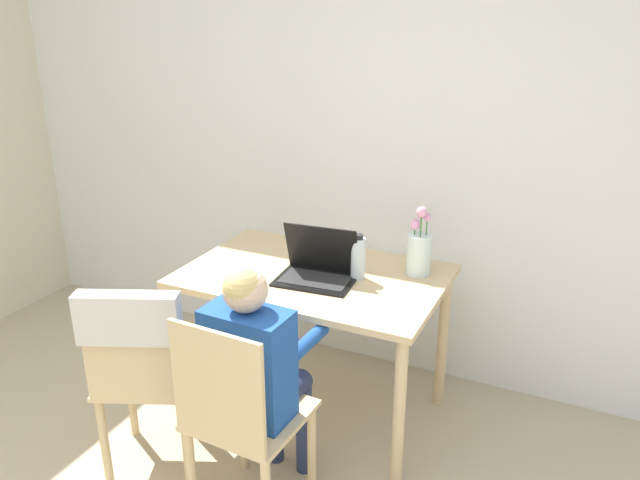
{
  "coord_description": "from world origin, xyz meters",
  "views": [
    {
      "loc": [
        1.2,
        -0.76,
        1.91
      ],
      "look_at": [
        0.1,
        1.57,
        0.93
      ],
      "focal_mm": 35.0,
      "sensor_mm": 36.0,
      "label": 1
    }
  ],
  "objects_px": {
    "flower_vase": "(419,250)",
    "laptop": "(318,267)",
    "person_seated": "(256,361)",
    "chair_occupied": "(240,420)",
    "chair_spare": "(139,354)",
    "water_bottle": "(358,258)"
  },
  "relations": [
    {
      "from": "chair_occupied",
      "to": "water_bottle",
      "type": "xyz_separation_m",
      "value": [
        0.15,
        0.77,
        0.39
      ]
    },
    {
      "from": "chair_spare",
      "to": "person_seated",
      "type": "relative_size",
      "value": 0.86
    },
    {
      "from": "chair_spare",
      "to": "water_bottle",
      "type": "relative_size",
      "value": 4.3
    },
    {
      "from": "person_seated",
      "to": "laptop",
      "type": "relative_size",
      "value": 2.92
    },
    {
      "from": "chair_spare",
      "to": "water_bottle",
      "type": "distance_m",
      "value": 1.01
    },
    {
      "from": "laptop",
      "to": "water_bottle",
      "type": "distance_m",
      "value": 0.18
    },
    {
      "from": "chair_spare",
      "to": "flower_vase",
      "type": "bearing_deg",
      "value": -156.2
    },
    {
      "from": "water_bottle",
      "to": "flower_vase",
      "type": "bearing_deg",
      "value": 35.74
    },
    {
      "from": "flower_vase",
      "to": "water_bottle",
      "type": "relative_size",
      "value": 1.56
    },
    {
      "from": "person_seated",
      "to": "laptop",
      "type": "xyz_separation_m",
      "value": [
        -0.02,
        0.58,
        0.16
      ]
    },
    {
      "from": "person_seated",
      "to": "water_bottle",
      "type": "relative_size",
      "value": 5.01
    },
    {
      "from": "water_bottle",
      "to": "laptop",
      "type": "bearing_deg",
      "value": -154.63
    },
    {
      "from": "chair_spare",
      "to": "flower_vase",
      "type": "height_order",
      "value": "flower_vase"
    },
    {
      "from": "flower_vase",
      "to": "laptop",
      "type": "bearing_deg",
      "value": -148.27
    },
    {
      "from": "laptop",
      "to": "flower_vase",
      "type": "relative_size",
      "value": 1.1
    },
    {
      "from": "chair_spare",
      "to": "water_bottle",
      "type": "xyz_separation_m",
      "value": [
        0.62,
        0.75,
        0.24
      ]
    },
    {
      "from": "person_seated",
      "to": "water_bottle",
      "type": "height_order",
      "value": "person_seated"
    },
    {
      "from": "person_seated",
      "to": "laptop",
      "type": "height_order",
      "value": "person_seated"
    },
    {
      "from": "person_seated",
      "to": "chair_occupied",
      "type": "bearing_deg",
      "value": 90.0
    },
    {
      "from": "person_seated",
      "to": "chair_spare",
      "type": "bearing_deg",
      "value": 14.05
    },
    {
      "from": "water_bottle",
      "to": "person_seated",
      "type": "bearing_deg",
      "value": -102.34
    },
    {
      "from": "chair_occupied",
      "to": "water_bottle",
      "type": "distance_m",
      "value": 0.88
    }
  ]
}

